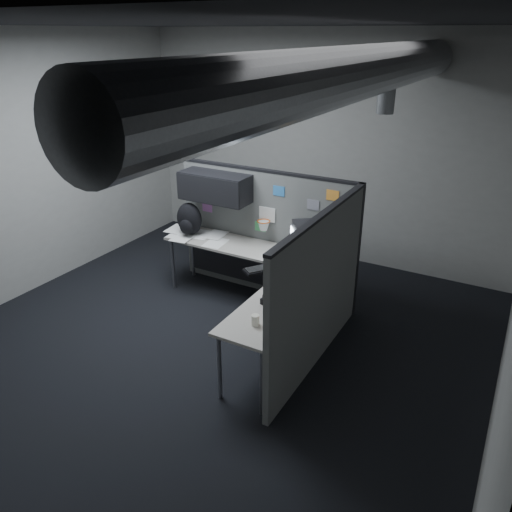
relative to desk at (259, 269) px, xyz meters
The scene contains 12 objects.
room 1.69m from the desk, 59.55° to the right, with size 5.62×5.62×3.22m.
partition_back 0.77m from the desk, 126.93° to the left, with size 2.44×0.42×1.63m.
partition_right 1.09m from the desk, 26.97° to the right, with size 0.07×2.23×1.63m.
desk is the anchor object (origin of this frame).
monitor 0.70m from the desk, 22.72° to the left, with size 0.57×0.57×0.47m.
keyboard 0.30m from the desk, 47.24° to the right, with size 0.41×0.48×0.04m.
mouse 0.76m from the desk, 38.86° to the right, with size 0.28×0.30×0.05m.
phone 1.02m from the desk, 51.95° to the right, with size 0.24×0.26×0.11m.
bottles 1.47m from the desk, 56.36° to the right, with size 0.14×0.16×0.08m.
cup 1.40m from the desk, 62.24° to the right, with size 0.07×0.07×0.10m, color white.
papers 1.11m from the desk, 167.26° to the left, with size 0.95×0.65×0.02m.
backpack 1.23m from the desk, 167.99° to the left, with size 0.35×0.32×0.43m.
Camera 1 is at (2.68, -3.86, 3.14)m, focal length 35.00 mm.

